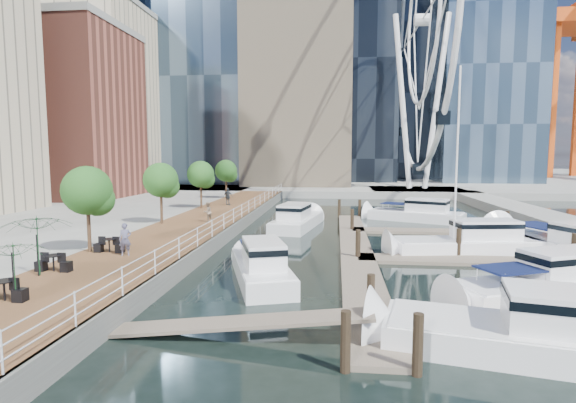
{
  "coord_description": "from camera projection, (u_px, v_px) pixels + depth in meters",
  "views": [
    {
      "loc": [
        1.69,
        -18.34,
        6.17
      ],
      "look_at": [
        -1.58,
        11.95,
        3.0
      ],
      "focal_mm": 28.0,
      "sensor_mm": 36.0,
      "label": 1
    }
  ],
  "objects": [
    {
      "name": "ground",
      "position": [
        295.0,
        302.0,
        18.95
      ],
      "size": [
        520.0,
        520.0,
        0.0
      ],
      "primitive_type": "plane",
      "color": "black",
      "rests_on": "ground"
    },
    {
      "name": "boardwalk",
      "position": [
        197.0,
        228.0,
        34.7
      ],
      "size": [
        6.0,
        60.0,
        1.0
      ],
      "primitive_type": "cube",
      "color": "brown",
      "rests_on": "ground"
    },
    {
      "name": "seawall",
      "position": [
        235.0,
        229.0,
        34.38
      ],
      "size": [
        0.25,
        60.0,
        1.0
      ],
      "primitive_type": "cube",
      "color": "#595954",
      "rests_on": "ground"
    },
    {
      "name": "land_far",
      "position": [
        330.0,
        176.0,
        119.77
      ],
      "size": [
        200.0,
        114.0,
        1.0
      ],
      "primitive_type": "cube",
      "color": "gray",
      "rests_on": "ground"
    },
    {
      "name": "breakwater",
      "position": [
        562.0,
        225.0,
        36.54
      ],
      "size": [
        4.0,
        60.0,
        1.0
      ],
      "primitive_type": "cube",
      "color": "gray",
      "rests_on": "ground"
    },
    {
      "name": "pier",
      "position": [
        417.0,
        192.0,
        68.83
      ],
      "size": [
        14.0,
        12.0,
        1.0
      ],
      "primitive_type": "cube",
      "color": "gray",
      "rests_on": "ground"
    },
    {
      "name": "railing",
      "position": [
        234.0,
        216.0,
        34.28
      ],
      "size": [
        0.1,
        60.0,
        1.05
      ],
      "primitive_type": null,
      "color": "white",
      "rests_on": "boardwalk"
    },
    {
      "name": "floating_docks",
      "position": [
        437.0,
        246.0,
        27.92
      ],
      "size": [
        16.0,
        34.0,
        2.6
      ],
      "color": "#6D6051",
      "rests_on": "ground"
    },
    {
      "name": "midrise_condos",
      "position": [
        4.0,
        86.0,
        47.67
      ],
      "size": [
        19.0,
        67.0,
        28.0
      ],
      "color": "#BCAD8E",
      "rests_on": "ground"
    },
    {
      "name": "ferris_wheel",
      "position": [
        422.0,
        21.0,
        66.2
      ],
      "size": [
        5.8,
        45.6,
        47.8
      ],
      "color": "white",
      "rests_on": "ground"
    },
    {
      "name": "street_trees",
      "position": [
        161.0,
        180.0,
        33.57
      ],
      "size": [
        2.6,
        42.6,
        4.6
      ],
      "color": "#3F2B1C",
      "rests_on": "ground"
    },
    {
      "name": "cafe_tables",
      "position": [
        32.0,
        275.0,
        17.94
      ],
      "size": [
        2.5,
        13.7,
        0.74
      ],
      "color": "black",
      "rests_on": "ground"
    },
    {
      "name": "yacht_foreground",
      "position": [
        544.0,
        301.0,
        19.0
      ],
      "size": [
        9.34,
        5.78,
        2.15
      ],
      "primitive_type": null,
      "rotation": [
        0.0,
        0.0,
        1.97
      ],
      "color": "white",
      "rests_on": "ground"
    },
    {
      "name": "pedestrian_near",
      "position": [
        125.0,
        239.0,
        23.11
      ],
      "size": [
        0.72,
        0.6,
        1.68
      ],
      "primitive_type": "imported",
      "rotation": [
        0.0,
        0.0,
        0.38
      ],
      "color": "#51506B",
      "rests_on": "boardwalk"
    },
    {
      "name": "pedestrian_mid",
      "position": [
        208.0,
        212.0,
        34.65
      ],
      "size": [
        0.9,
        0.95,
        1.56
      ],
      "primitive_type": "imported",
      "rotation": [
        0.0,
        0.0,
        -2.13
      ],
      "color": "#816E59",
      "rests_on": "boardwalk"
    },
    {
      "name": "pedestrian_far",
      "position": [
        228.0,
        196.0,
        46.27
      ],
      "size": [
        1.13,
        0.69,
        1.79
      ],
      "primitive_type": "imported",
      "rotation": [
        0.0,
        0.0,
        2.89
      ],
      "color": "#383E46",
      "rests_on": "boardwalk"
    },
    {
      "name": "moored_yachts",
      "position": [
        451.0,
        253.0,
        28.25
      ],
      "size": [
        24.83,
        34.36,
        11.5
      ],
      "color": "white",
      "rests_on": "ground"
    }
  ]
}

